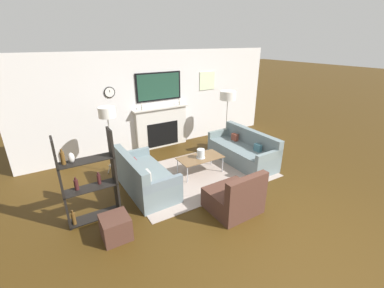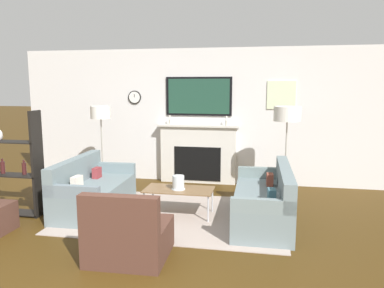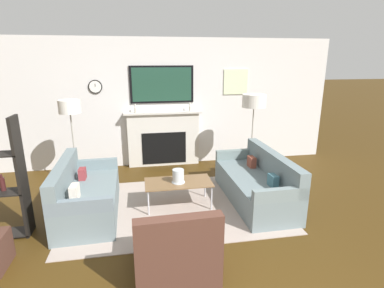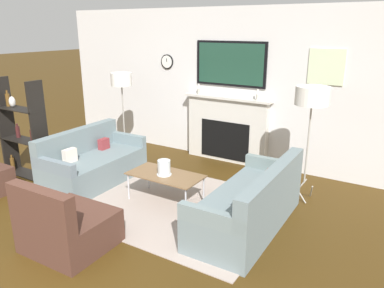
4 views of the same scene
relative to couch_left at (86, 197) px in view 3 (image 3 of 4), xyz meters
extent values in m
cube|color=silver|center=(1.35, 2.14, 1.06)|extent=(7.51, 0.07, 2.70)
cube|color=beige|center=(1.35, 2.02, 0.28)|extent=(1.53, 0.16, 1.15)
cube|color=black|center=(1.35, 1.94, 0.11)|extent=(0.95, 0.01, 0.69)
cube|color=beige|center=(1.35, 2.00, 0.88)|extent=(1.65, 0.22, 0.04)
cylinder|color=#B2AD9E|center=(0.77, 1.97, 0.95)|extent=(0.04, 0.04, 0.10)
cylinder|color=white|center=(0.77, 1.97, 1.04)|extent=(0.03, 0.03, 0.09)
cylinder|color=#B2AD9E|center=(1.92, 1.97, 0.95)|extent=(0.04, 0.04, 0.10)
cylinder|color=white|center=(1.92, 1.97, 1.04)|extent=(0.03, 0.03, 0.09)
cube|color=black|center=(1.35, 2.09, 1.46)|extent=(1.33, 0.04, 0.77)
cube|color=#1E4233|center=(1.35, 2.07, 1.46)|extent=(1.24, 0.01, 0.69)
cylinder|color=black|center=(0.00, 2.09, 1.43)|extent=(0.27, 0.02, 0.27)
cylinder|color=silver|center=(0.00, 2.08, 1.43)|extent=(0.23, 0.00, 0.23)
cube|color=black|center=(0.00, 2.07, 1.46)|extent=(0.01, 0.00, 0.06)
cube|color=beige|center=(2.95, 2.09, 1.49)|extent=(0.54, 0.02, 0.54)
cube|color=gray|center=(1.35, 0.00, -0.29)|extent=(3.29, 2.19, 0.01)
cube|color=slate|center=(0.05, 0.00, -0.08)|extent=(0.85, 1.67, 0.43)
cube|color=slate|center=(-0.28, -0.01, 0.34)|extent=(0.20, 1.65, 0.40)
cube|color=slate|center=(0.03, 0.77, 0.23)|extent=(0.81, 0.12, 0.18)
cube|color=slate|center=(0.07, -0.77, 0.23)|extent=(0.81, 0.12, 0.18)
cube|color=maroon|center=(-0.08, 0.36, 0.23)|extent=(0.10, 0.18, 0.18)
cube|color=beige|center=(-0.06, -0.36, 0.24)|extent=(0.11, 0.21, 0.20)
cube|color=slate|center=(2.64, 0.00, -0.08)|extent=(0.81, 1.91, 0.43)
cube|color=slate|center=(2.96, 0.01, 0.33)|extent=(0.19, 1.90, 0.38)
cube|color=slate|center=(2.66, -0.90, 0.23)|extent=(0.79, 0.11, 0.18)
cube|color=slate|center=(2.63, 0.90, 0.23)|extent=(0.79, 0.11, 0.18)
cube|color=#3B6472|center=(2.77, -0.42, 0.23)|extent=(0.12, 0.19, 0.18)
cube|color=brown|center=(2.76, 0.43, 0.23)|extent=(0.11, 0.19, 0.19)
cube|color=#492C22|center=(1.16, -1.45, -0.09)|extent=(0.89, 0.84, 0.40)
cube|color=#492C22|center=(1.17, -1.79, 0.32)|extent=(0.87, 0.16, 0.44)
cube|color=brown|center=(1.40, 0.03, 0.11)|extent=(1.04, 0.54, 0.02)
cylinder|color=#B7B7BC|center=(0.92, -0.20, -0.09)|extent=(0.02, 0.02, 0.40)
cylinder|color=#B7B7BC|center=(1.88, -0.20, -0.09)|extent=(0.02, 0.02, 0.40)
cylinder|color=#B7B7BC|center=(0.92, 0.26, -0.09)|extent=(0.02, 0.02, 0.40)
cylinder|color=#B7B7BC|center=(1.88, 0.26, -0.09)|extent=(0.02, 0.02, 0.40)
cylinder|color=silver|center=(1.40, 0.01, 0.23)|extent=(0.18, 0.18, 0.21)
cylinder|color=silver|center=(1.40, 0.01, 0.18)|extent=(0.10, 0.10, 0.12)
cylinder|color=silver|center=(1.40, 0.01, 0.13)|extent=(0.21, 0.21, 0.01)
cylinder|color=#9E998E|center=(-0.23, 1.18, -0.17)|extent=(0.09, 0.23, 0.26)
cylinder|color=#9E998E|center=(-0.41, 1.22, -0.17)|extent=(0.17, 0.19, 0.26)
cylinder|color=#9E998E|center=(-0.36, 1.04, -0.17)|extent=(0.23, 0.07, 0.26)
cylinder|color=#9E998E|center=(-0.33, 1.15, 0.51)|extent=(0.02, 0.02, 1.12)
cylinder|color=white|center=(-0.33, 1.15, 1.18)|extent=(0.37, 0.37, 0.23)
cylinder|color=#9E998E|center=(3.13, 1.18, -0.17)|extent=(0.09, 0.23, 0.26)
cylinder|color=#9E998E|center=(2.94, 1.22, -0.17)|extent=(0.17, 0.19, 0.26)
cylinder|color=#9E998E|center=(3.00, 1.04, -0.17)|extent=(0.23, 0.07, 0.26)
cylinder|color=#9E998E|center=(3.02, 1.15, 0.52)|extent=(0.02, 0.02, 1.13)
cylinder|color=white|center=(3.02, 1.15, 1.20)|extent=(0.46, 0.46, 0.25)
cube|color=black|center=(-0.67, -0.39, 0.51)|extent=(0.04, 0.28, 1.60)
cylinder|color=#3D1919|center=(-0.93, -0.34, 0.42)|extent=(0.06, 0.06, 0.18)
cylinder|color=#3D1919|center=(-0.93, -0.34, 0.53)|extent=(0.03, 0.03, 0.04)
camera|label=1|loc=(-1.55, -4.49, 2.66)|focal=24.00mm
camera|label=2|loc=(2.63, -5.33, 1.67)|focal=35.00mm
camera|label=3|loc=(0.85, -4.28, 1.97)|focal=28.00mm
camera|label=4|loc=(4.25, -3.87, 2.08)|focal=35.00mm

